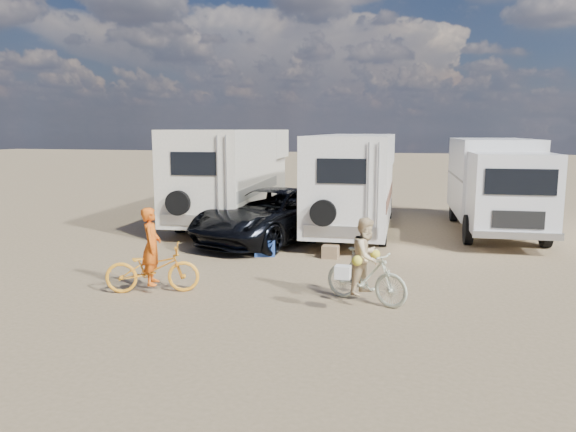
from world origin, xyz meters
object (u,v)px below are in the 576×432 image
(rider_man, at_px, (152,254))
(rider_woman, at_px, (366,265))
(bike_man, at_px, (152,269))
(cooler, at_px, (265,248))
(rv_main, at_px, (356,183))
(dark_suv, at_px, (272,215))
(crate, at_px, (331,252))
(rv_left, at_px, (234,176))
(bike_woman, at_px, (366,276))
(box_truck, at_px, (496,187))

(rider_man, bearing_deg, rider_woman, -104.30)
(rider_woman, bearing_deg, bike_man, 118.87)
(rider_man, xyz_separation_m, cooler, (1.25, 3.83, -0.59))
(rv_main, distance_m, dark_suv, 3.49)
(dark_suv, height_order, bike_man, dark_suv)
(rv_main, distance_m, crate, 4.59)
(cooler, bearing_deg, rv_left, 101.31)
(bike_woman, relative_size, rider_woman, 1.18)
(bike_woman, bearing_deg, bike_man, 118.87)
(dark_suv, relative_size, cooler, 10.50)
(box_truck, distance_m, rider_man, 11.82)
(box_truck, distance_m, bike_man, 11.85)
(cooler, bearing_deg, box_truck, 22.02)
(rider_man, bearing_deg, crate, -56.78)
(dark_suv, relative_size, bike_woman, 3.20)
(rv_main, distance_m, box_truck, 4.58)
(rv_main, distance_m, rider_man, 8.99)
(rv_main, xyz_separation_m, rider_woman, (1.38, -7.97, -0.84))
(box_truck, bearing_deg, bike_man, -133.92)
(dark_suv, bearing_deg, box_truck, 46.01)
(rv_main, height_order, bike_man, rv_main)
(box_truck, bearing_deg, bike_woman, -114.19)
(bike_man, height_order, rider_man, rider_man)
(rv_main, height_order, bike_woman, rv_main)
(bike_woman, height_order, cooler, bike_woman)
(rv_main, height_order, dark_suv, rv_main)
(crate, bearing_deg, dark_suv, 141.02)
(box_truck, height_order, crate, box_truck)
(box_truck, distance_m, bike_woman, 9.22)
(dark_suv, height_order, bike_woman, dark_suv)
(rv_main, distance_m, bike_man, 9.02)
(dark_suv, xyz_separation_m, bike_woman, (3.54, -5.35, -0.26))
(rv_left, bearing_deg, dark_suv, -57.13)
(rv_left, relative_size, rider_woman, 5.58)
(rv_left, height_order, bike_woman, rv_left)
(rv_left, xyz_separation_m, rider_woman, (5.96, -8.46, -0.93))
(rv_main, relative_size, rv_left, 1.00)
(bike_woman, bearing_deg, box_truck, 2.81)
(box_truck, height_order, cooler, box_truck)
(bike_man, relative_size, crate, 4.62)
(cooler, bearing_deg, rider_man, -125.63)
(rider_man, height_order, cooler, rider_man)
(rider_woman, bearing_deg, bike_woman, 0.00)
(rider_man, bearing_deg, box_truck, -60.08)
(rv_left, distance_m, dark_suv, 4.04)
(rv_left, relative_size, bike_woman, 4.74)
(rv_main, relative_size, rider_woman, 5.60)
(rv_main, xyz_separation_m, box_truck, (4.54, 0.63, -0.07))
(rv_main, xyz_separation_m, bike_man, (-3.03, -8.43, -1.10))
(box_truck, height_order, rider_man, box_truck)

